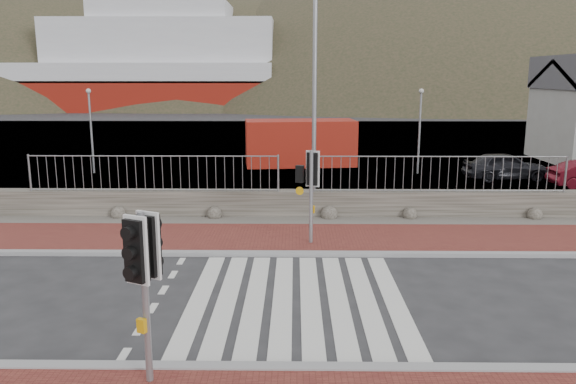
{
  "coord_description": "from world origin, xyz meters",
  "views": [
    {
      "loc": [
        -0.04,
        -11.39,
        4.76
      ],
      "look_at": [
        -0.22,
        3.0,
        1.75
      ],
      "focal_mm": 35.0,
      "sensor_mm": 36.0,
      "label": 1
    }
  ],
  "objects_px": {
    "traffic_signal_near": "(144,262)",
    "car_a": "(505,166)",
    "traffic_signal_far": "(310,177)",
    "shipping_container": "(300,143)",
    "streetlight": "(319,74)",
    "ferry": "(118,70)"
  },
  "relations": [
    {
      "from": "traffic_signal_near",
      "to": "shipping_container",
      "type": "bearing_deg",
      "value": 108.4
    },
    {
      "from": "ferry",
      "to": "traffic_signal_near",
      "type": "distance_m",
      "value": 74.83
    },
    {
      "from": "traffic_signal_near",
      "to": "car_a",
      "type": "bearing_deg",
      "value": 80.97
    },
    {
      "from": "traffic_signal_near",
      "to": "car_a",
      "type": "relative_size",
      "value": 0.74
    },
    {
      "from": "ferry",
      "to": "traffic_signal_near",
      "type": "xyz_separation_m",
      "value": [
        22.35,
        -71.33,
        -3.34
      ]
    },
    {
      "from": "streetlight",
      "to": "shipping_container",
      "type": "height_order",
      "value": "streetlight"
    },
    {
      "from": "traffic_signal_far",
      "to": "streetlight",
      "type": "bearing_deg",
      "value": -77.0
    },
    {
      "from": "ferry",
      "to": "car_a",
      "type": "xyz_separation_m",
      "value": [
        34.33,
        -53.59,
        -4.72
      ]
    },
    {
      "from": "ferry",
      "to": "shipping_container",
      "type": "distance_m",
      "value": 55.43
    },
    {
      "from": "traffic_signal_far",
      "to": "car_a",
      "type": "bearing_deg",
      "value": -113.76
    },
    {
      "from": "shipping_container",
      "to": "car_a",
      "type": "distance_m",
      "value": 10.36
    },
    {
      "from": "traffic_signal_near",
      "to": "car_a",
      "type": "distance_m",
      "value": 21.45
    },
    {
      "from": "traffic_signal_near",
      "to": "car_a",
      "type": "height_order",
      "value": "traffic_signal_near"
    },
    {
      "from": "streetlight",
      "to": "ferry",
      "type": "bearing_deg",
      "value": 137.89
    },
    {
      "from": "traffic_signal_near",
      "to": "traffic_signal_far",
      "type": "relative_size",
      "value": 1.03
    },
    {
      "from": "traffic_signal_far",
      "to": "shipping_container",
      "type": "distance_m",
      "value": 14.56
    },
    {
      "from": "streetlight",
      "to": "shipping_container",
      "type": "distance_m",
      "value": 11.12
    },
    {
      "from": "ferry",
      "to": "traffic_signal_far",
      "type": "relative_size",
      "value": 18.39
    },
    {
      "from": "ferry",
      "to": "car_a",
      "type": "height_order",
      "value": "ferry"
    },
    {
      "from": "streetlight",
      "to": "shipping_container",
      "type": "bearing_deg",
      "value": 117.7
    },
    {
      "from": "ferry",
      "to": "car_a",
      "type": "distance_m",
      "value": 63.82
    },
    {
      "from": "traffic_signal_far",
      "to": "traffic_signal_near",
      "type": "bearing_deg",
      "value": 88.45
    }
  ]
}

